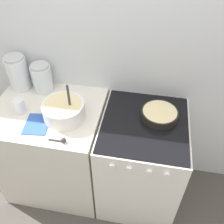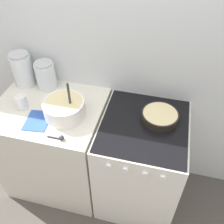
% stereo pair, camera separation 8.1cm
% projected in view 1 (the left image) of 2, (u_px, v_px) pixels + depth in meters
% --- Properties ---
extents(ground_plane, '(12.00, 12.00, 0.00)m').
position_uv_depth(ground_plane, '(95.00, 219.00, 2.14)').
color(ground_plane, '#4C4742').
extents(wall_back, '(4.62, 0.05, 2.40)m').
position_uv_depth(wall_back, '(109.00, 54.00, 1.82)').
color(wall_back, silver).
rests_on(wall_back, ground_plane).
extents(countertop_cabinet, '(0.81, 0.66, 0.90)m').
position_uv_depth(countertop_cabinet, '(55.00, 149.00, 2.13)').
color(countertop_cabinet, silver).
rests_on(countertop_cabinet, ground_plane).
extents(stove, '(0.61, 0.68, 0.90)m').
position_uv_depth(stove, '(140.00, 162.00, 2.03)').
color(stove, white).
rests_on(stove, ground_plane).
extents(mixing_bowl, '(0.29, 0.29, 0.29)m').
position_uv_depth(mixing_bowl, '(64.00, 110.00, 1.71)').
color(mixing_bowl, white).
rests_on(mixing_bowl, countertop_cabinet).
extents(baking_pan, '(0.26, 0.26, 0.06)m').
position_uv_depth(baking_pan, '(160.00, 114.00, 1.74)').
color(baking_pan, black).
rests_on(baking_pan, stove).
extents(storage_jar_left, '(0.16, 0.16, 0.27)m').
position_uv_depth(storage_jar_left, '(18.00, 75.00, 1.95)').
color(storage_jar_left, silver).
rests_on(storage_jar_left, countertop_cabinet).
extents(storage_jar_middle, '(0.15, 0.15, 0.23)m').
position_uv_depth(storage_jar_middle, '(42.00, 79.00, 1.93)').
color(storage_jar_middle, silver).
rests_on(storage_jar_middle, countertop_cabinet).
extents(tin_can, '(0.08, 0.08, 0.11)m').
position_uv_depth(tin_can, '(19.00, 106.00, 1.77)').
color(tin_can, silver).
rests_on(tin_can, countertop_cabinet).
extents(recipe_page, '(0.18, 0.22, 0.01)m').
position_uv_depth(recipe_page, '(37.00, 124.00, 1.71)').
color(recipe_page, '#3359B2').
rests_on(recipe_page, countertop_cabinet).
extents(measuring_spoon, '(0.12, 0.04, 0.04)m').
position_uv_depth(measuring_spoon, '(61.00, 140.00, 1.59)').
color(measuring_spoon, '#333338').
rests_on(measuring_spoon, countertop_cabinet).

